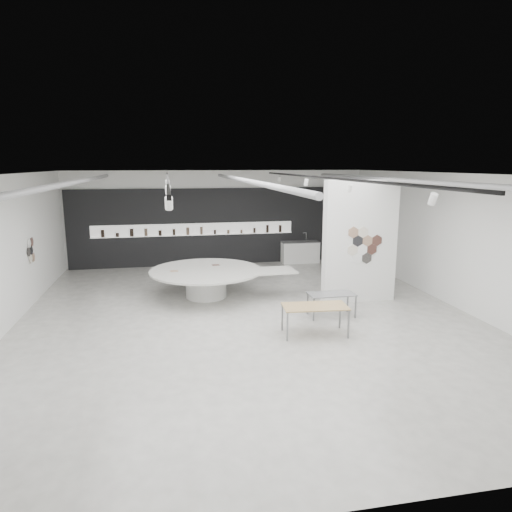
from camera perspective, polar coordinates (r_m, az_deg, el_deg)
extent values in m
cube|color=#B7B4AC|center=(12.27, -0.88, -7.86)|extent=(12.00, 14.00, 0.01)
cube|color=silver|center=(11.59, -0.94, 10.23)|extent=(12.00, 14.00, 0.01)
cube|color=white|center=(18.65, -4.68, 4.78)|extent=(12.00, 0.01, 3.80)
cube|color=white|center=(5.30, 12.79, -12.82)|extent=(12.00, 0.01, 3.80)
cube|color=white|center=(14.11, 23.88, 1.69)|extent=(0.01, 14.00, 3.80)
cylinder|color=#939396|center=(12.11, -21.58, 8.62)|extent=(0.12, 12.00, 0.12)
cylinder|color=#939396|center=(12.08, -1.35, 9.40)|extent=(0.12, 12.00, 0.12)
cylinder|color=#939396|center=(13.44, 16.84, 9.13)|extent=(0.12, 12.00, 0.12)
cube|color=black|center=(11.41, -11.01, 9.48)|extent=(0.05, 13.00, 0.06)
cylinder|color=white|center=(6.43, -10.84, 6.50)|extent=(0.11, 0.18, 0.21)
cylinder|color=white|center=(9.72, -10.94, 8.11)|extent=(0.11, 0.18, 0.21)
cylinder|color=white|center=(13.02, -11.00, 8.90)|extent=(0.11, 0.18, 0.21)
cylinder|color=white|center=(16.31, -11.03, 9.37)|extent=(0.11, 0.18, 0.21)
cube|color=black|center=(12.10, 8.57, 9.66)|extent=(0.05, 13.00, 0.06)
cylinder|color=white|center=(7.58, 21.24, 6.66)|extent=(0.11, 0.18, 0.21)
cylinder|color=white|center=(10.52, 11.64, 8.32)|extent=(0.11, 0.18, 0.21)
cylinder|color=white|center=(13.62, 6.29, 9.14)|extent=(0.11, 0.18, 0.21)
cylinder|color=white|center=(16.80, 2.93, 9.62)|extent=(0.11, 0.18, 0.21)
cylinder|color=beige|center=(14.71, -26.33, -0.34)|extent=(0.03, 0.28, 0.28)
cylinder|color=#9F7B61|center=(14.95, -26.07, -0.14)|extent=(0.03, 0.28, 0.28)
cylinder|color=black|center=(14.79, -26.27, 0.63)|extent=(0.03, 0.28, 0.28)
cylinder|color=black|center=(14.54, -26.54, 0.45)|extent=(0.03, 0.28, 0.28)
cylinder|color=white|center=(14.63, -26.48, 1.43)|extent=(0.03, 0.28, 0.28)
cylinder|color=#503028|center=(14.88, -26.22, 1.60)|extent=(0.03, 0.28, 0.28)
cube|color=black|center=(18.62, -4.64, 3.69)|extent=(11.80, 0.10, 3.10)
cube|color=white|center=(18.48, -7.70, 3.35)|extent=(8.00, 0.06, 0.46)
cube|color=white|center=(18.46, -7.67, 2.63)|extent=(8.00, 0.18, 0.02)
cylinder|color=black|center=(18.58, -18.62, 2.67)|extent=(0.13, 0.13, 0.29)
cylinder|color=black|center=(18.52, -16.94, 2.54)|extent=(0.13, 0.13, 0.15)
cylinder|color=black|center=(18.46, -15.28, 2.84)|extent=(0.14, 0.14, 0.30)
cylinder|color=brown|center=(18.43, -13.60, 2.90)|extent=(0.12, 0.12, 0.29)
cylinder|color=black|center=(18.41, -11.90, 2.83)|extent=(0.12, 0.12, 0.21)
cylinder|color=black|center=(18.41, -10.21, 2.96)|extent=(0.10, 0.10, 0.25)
cylinder|color=brown|center=(18.42, -8.53, 3.10)|extent=(0.12, 0.12, 0.30)
cylinder|color=brown|center=(18.45, -6.84, 3.18)|extent=(0.10, 0.10, 0.31)
cylinder|color=black|center=(18.51, -5.16, 3.01)|extent=(0.09, 0.09, 0.17)
cylinder|color=brown|center=(18.57, -3.49, 3.05)|extent=(0.10, 0.10, 0.16)
cylinder|color=brown|center=(18.65, -1.83, 3.09)|extent=(0.09, 0.09, 0.15)
cylinder|color=black|center=(18.73, -0.19, 3.22)|extent=(0.09, 0.09, 0.21)
cylinder|color=black|center=(18.83, 1.44, 3.42)|extent=(0.11, 0.11, 0.31)
cylinder|color=black|center=(18.96, 3.04, 3.43)|extent=(0.11, 0.11, 0.29)
cube|color=white|center=(13.76, 12.86, 1.74)|extent=(2.20, 0.35, 3.60)
cylinder|color=white|center=(13.63, 13.14, 0.78)|extent=(0.34, 0.03, 0.34)
cylinder|color=#503028|center=(13.75, 14.27, 0.82)|extent=(0.34, 0.03, 0.34)
cylinder|color=beige|center=(13.51, 11.98, 0.74)|extent=(0.34, 0.03, 0.34)
cylinder|color=#9F7B61|center=(13.64, 13.76, 1.87)|extent=(0.34, 0.03, 0.34)
cylinder|color=black|center=(13.52, 12.61, 1.84)|extent=(0.34, 0.03, 0.34)
cylinder|color=black|center=(13.73, 13.66, -0.26)|extent=(0.34, 0.03, 0.34)
cylinder|color=white|center=(13.61, 12.52, -0.31)|extent=(0.34, 0.03, 0.34)
cylinder|color=#503028|center=(13.77, 14.88, 1.90)|extent=(0.34, 0.03, 0.34)
cylinder|color=beige|center=(13.54, 13.24, 2.93)|extent=(0.34, 0.03, 0.34)
cylinder|color=#9F7B61|center=(13.42, 12.07, 2.91)|extent=(0.34, 0.03, 0.34)
cylinder|color=white|center=(14.17, -6.26, -3.53)|extent=(1.28, 1.28, 0.81)
cylinder|color=beige|center=(14.07, -6.30, -1.82)|extent=(3.54, 3.54, 0.06)
cube|color=beige|center=(13.94, 1.76, -1.86)|extent=(1.56, 1.00, 0.05)
cube|color=#9F7B61|center=(13.99, -10.19, -1.86)|extent=(0.24, 0.18, 0.01)
cube|color=#503028|center=(14.66, -5.07, -1.11)|extent=(0.24, 0.18, 0.01)
cube|color=tan|center=(11.06, 7.39, -6.26)|extent=(1.59, 0.89, 0.03)
cube|color=slate|center=(10.71, 3.94, -8.83)|extent=(0.04, 0.04, 0.69)
cube|color=slate|center=(11.35, 3.31, -7.63)|extent=(0.04, 0.04, 0.69)
cube|color=slate|center=(11.05, 11.50, -8.38)|extent=(0.04, 0.04, 0.69)
cube|color=slate|center=(11.68, 10.45, -7.25)|extent=(0.04, 0.04, 0.69)
cube|color=slate|center=(12.45, 9.43, -4.71)|extent=(1.24, 0.62, 0.03)
cube|color=slate|center=(12.10, 7.23, -6.68)|extent=(0.04, 0.04, 0.61)
cube|color=slate|center=(12.60, 6.45, -5.93)|extent=(0.04, 0.04, 0.61)
cube|color=slate|center=(12.51, 12.34, -6.26)|extent=(0.04, 0.04, 0.61)
cube|color=slate|center=(12.99, 11.39, -5.55)|extent=(0.04, 0.04, 0.61)
cube|color=white|center=(19.08, 5.54, 0.45)|extent=(1.53, 0.58, 0.86)
cube|color=slate|center=(19.00, 5.57, 1.77)|extent=(1.57, 0.62, 0.03)
cylinder|color=silver|center=(19.18, 6.28, 2.42)|extent=(0.02, 0.02, 0.34)
cylinder|color=silver|center=(19.14, 6.07, 2.89)|extent=(0.15, 0.02, 0.02)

